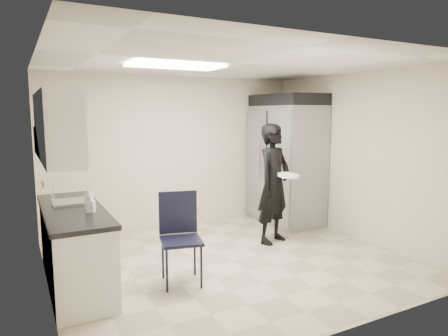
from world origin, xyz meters
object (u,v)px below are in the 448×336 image
lower_counter (75,249)px  folding_chair (181,241)px  commercial_fridge (286,165)px  man_tuxedo (274,184)px

lower_counter → folding_chair: size_ratio=1.85×
commercial_fridge → man_tuxedo: commercial_fridge is taller
lower_counter → commercial_fridge: bearing=15.9°
lower_counter → commercial_fridge: 3.98m
folding_chair → lower_counter: bearing=166.2°
commercial_fridge → folding_chair: bearing=-148.9°
commercial_fridge → folding_chair: 3.18m
lower_counter → commercial_fridge: size_ratio=0.90×
lower_counter → man_tuxedo: man_tuxedo is taller
lower_counter → folding_chair: folding_chair is taller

